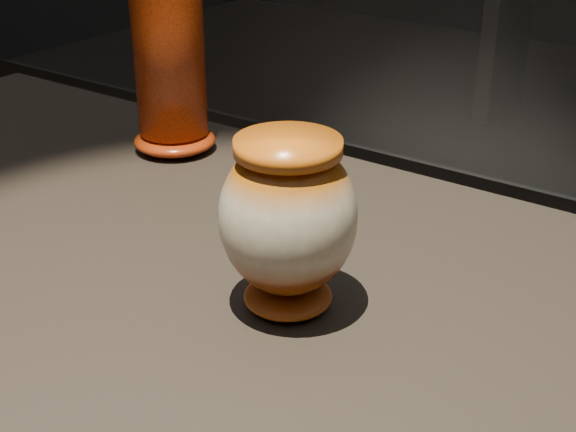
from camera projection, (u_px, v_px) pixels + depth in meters
main_vase at (288, 219)px, 0.87m from camera, size 0.15×0.15×0.20m
tall_vase at (167, 26)px, 1.26m from camera, size 0.17×0.17×0.43m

